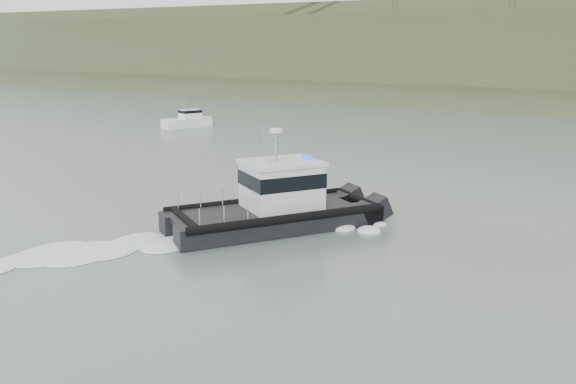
% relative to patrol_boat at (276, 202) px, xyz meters
% --- Properties ---
extents(ground, '(400.00, 400.00, 0.00)m').
position_rel_patrol_boat_xyz_m(ground, '(-0.05, -7.21, -1.44)').
color(ground, '#51605B').
rests_on(ground, ground).
extents(patrol_boat, '(10.06, 12.24, 5.73)m').
position_rel_patrol_boat_xyz_m(patrol_boat, '(0.00, 0.00, 0.00)').
color(patrol_boat, black).
rests_on(patrol_boat, ground).
extents(motorboat, '(3.92, 6.30, 3.29)m').
position_rel_patrol_boat_xyz_m(motorboat, '(-31.81, 30.14, -0.62)').
color(motorboat, white).
rests_on(motorboat, ground).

